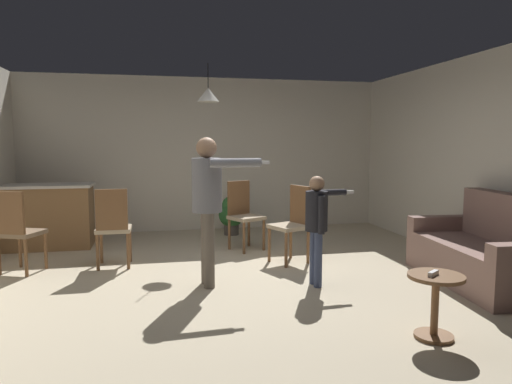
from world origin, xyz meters
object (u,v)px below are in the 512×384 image
person_child (317,218)px  spare_remote_on_table (433,273)px  side_table_by_couch (435,298)px  dining_chair_centre_back (243,212)px  potted_plant_corner (231,214)px  dining_chair_by_counter (293,221)px  couch_floral (484,254)px  dining_chair_spare (17,229)px  person_adult (208,195)px  kitchen_counter (49,216)px  dining_chair_near_wall (113,225)px

person_child → spare_remote_on_table: person_child is taller
side_table_by_couch → spare_remote_on_table: size_ratio=4.00×
dining_chair_centre_back → potted_plant_corner: size_ratio=1.52×
side_table_by_couch → potted_plant_corner: potted_plant_corner is taller
dining_chair_by_counter → spare_remote_on_table: 2.58m
couch_floral → side_table_by_couch: couch_floral is taller
dining_chair_spare → potted_plant_corner: size_ratio=1.52×
person_adult → dining_chair_centre_back: 1.84m
kitchen_counter → spare_remote_on_table: bearing=-48.2°
side_table_by_couch → dining_chair_spare: dining_chair_spare is taller
couch_floral → dining_chair_by_counter: same height
person_adult → dining_chair_spare: (-2.17, 0.94, -0.46)m
person_adult → dining_chair_near_wall: person_adult is taller
potted_plant_corner → spare_remote_on_table: potted_plant_corner is taller
dining_chair_near_wall → person_child: bearing=-28.1°
dining_chair_centre_back → couch_floral: bearing=110.0°
dining_chair_by_counter → dining_chair_spare: 3.37m
couch_floral → spare_remote_on_table: size_ratio=14.36×
side_table_by_couch → kitchen_counter: bearing=132.2°
spare_remote_on_table → kitchen_counter: bearing=131.8°
dining_chair_by_counter → kitchen_counter: bearing=42.6°
person_adult → kitchen_counter: bearing=-141.7°
spare_remote_on_table → dining_chair_by_counter: bearing=98.4°
couch_floral → dining_chair_centre_back: (-2.30, 2.21, 0.21)m
couch_floral → person_adult: bearing=84.2°
dining_chair_spare → couch_floral: bearing=7.1°
kitchen_counter → person_adult: (2.11, -2.34, 0.53)m
side_table_by_couch → dining_chair_spare: (-3.78, 2.70, 0.22)m
spare_remote_on_table → person_child: bearing=105.1°
side_table_by_couch → dining_chair_near_wall: size_ratio=0.52×
side_table_by_couch → dining_chair_by_counter: (-0.42, 2.54, 0.22)m
kitchen_counter → side_table_by_couch: size_ratio=2.42×
person_adult → potted_plant_corner: 2.89m
kitchen_counter → side_table_by_couch: bearing=-47.8°
side_table_by_couch → person_adult: size_ratio=0.32×
kitchen_counter → dining_chair_near_wall: dining_chair_near_wall is taller
dining_chair_centre_back → potted_plant_corner: dining_chair_centre_back is taller
dining_chair_by_counter → dining_chair_centre_back: bearing=7.9°
side_table_by_couch → person_child: size_ratio=0.43×
dining_chair_near_wall → dining_chair_centre_back: 1.90m
kitchen_counter → person_child: size_ratio=1.05×
person_adult → spare_remote_on_table: person_adult is taller
couch_floral → dining_chair_near_wall: 4.36m
dining_chair_by_counter → dining_chair_spare: (-3.36, 0.16, 0.00)m
person_child → dining_chair_by_counter: (0.04, 1.03, -0.20)m
dining_chair_spare → potted_plant_corner: bearing=55.5°
person_child → dining_chair_by_counter: person_child is taller
couch_floral → potted_plant_corner: couch_floral is taller
person_adult → dining_chair_spare: 2.41m
couch_floral → dining_chair_spare: (-5.16, 1.51, 0.21)m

